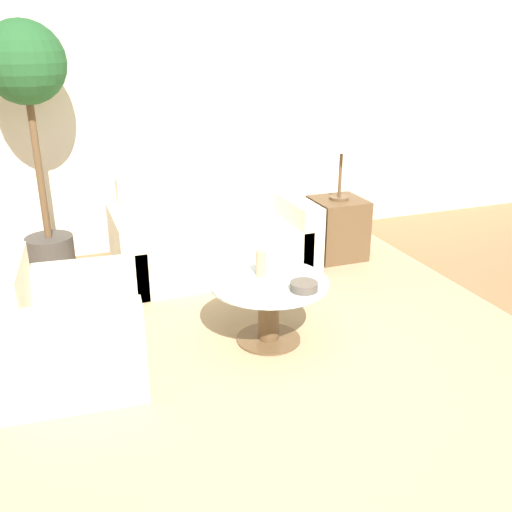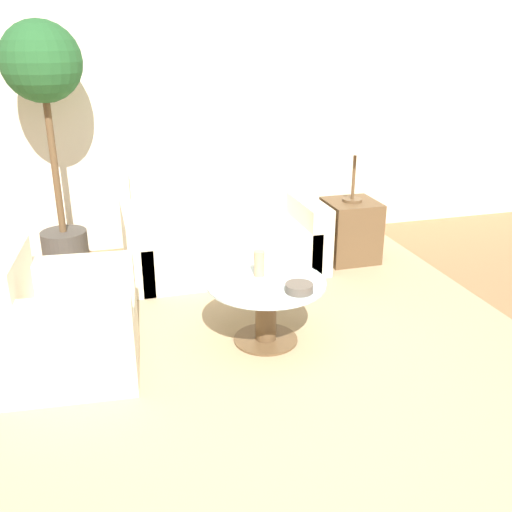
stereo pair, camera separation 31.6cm
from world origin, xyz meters
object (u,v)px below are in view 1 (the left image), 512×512
vase (261,263)px  bowl (304,286)px  table_lamp (342,137)px  sofa_main (212,239)px  armchair (63,336)px  coffee_table (269,303)px  potted_plant (30,103)px

vase → bowl: (0.18, -0.33, -0.06)m
bowl → table_lamp: bearing=54.8°
sofa_main → armchair: sofa_main is taller
armchair → vase: bearing=-81.9°
armchair → coffee_table: size_ratio=1.16×
armchair → potted_plant: (-0.02, 1.69, 1.23)m
bowl → coffee_table: bearing=125.3°
coffee_table → sofa_main: bearing=89.4°
sofa_main → armchair: 1.97m
armchair → bowl: (1.52, -0.25, 0.21)m
armchair → table_lamp: bearing=-59.3°
armchair → bowl: 1.55m
sofa_main → bowl: 1.68m
armchair → vase: armchair is taller
coffee_table → bowl: bowl is taller
bowl → vase: bearing=118.2°
potted_plant → vase: size_ratio=11.79×
vase → coffee_table: bearing=-80.2°
coffee_table → potted_plant: bearing=128.7°
armchair → bowl: size_ratio=5.20×
armchair → coffee_table: bearing=-86.4°
coffee_table → bowl: (0.16, -0.22, 0.19)m
sofa_main → table_lamp: size_ratio=2.38×
table_lamp → potted_plant: 2.66m
table_lamp → vase: 1.81m
table_lamp → bowl: 1.96m
table_lamp → coffee_table: bearing=-133.6°
table_lamp → sofa_main: bearing=172.6°
armchair → coffee_table: 1.36m
sofa_main → bowl: sofa_main is taller
armchair → potted_plant: 2.09m
sofa_main → coffee_table: size_ratio=2.14×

